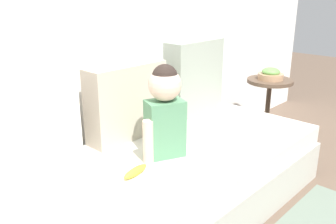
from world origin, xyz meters
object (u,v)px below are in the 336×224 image
object	(u,v)px
throw_pillow_center	(127,102)
side_table	(269,94)
toddler	(165,109)
throw_pillow_right	(194,77)
throw_pillow_left	(25,118)
couch	(170,184)
banana	(135,171)
fruit_bowl	(271,74)

from	to	relation	value
throw_pillow_center	side_table	world-z (taller)	throw_pillow_center
throw_pillow_center	toddler	bearing A→B (deg)	-95.41
throw_pillow_right	toddler	bearing A→B (deg)	-152.45
throw_pillow_left	side_table	size ratio (longest dim) A/B	1.07
throw_pillow_left	toddler	size ratio (longest dim) A/B	1.14
throw_pillow_center	side_table	size ratio (longest dim) A/B	0.96
throw_pillow_left	toddler	bearing A→B (deg)	-30.06
couch	throw_pillow_right	size ratio (longest dim) A/B	3.87
couch	side_table	xyz separation A→B (m)	(1.41, 0.15, 0.22)
throw_pillow_left	banana	distance (m)	0.60
throw_pillow_center	banana	size ratio (longest dim) A/B	3.10
throw_pillow_right	toddler	world-z (taller)	throw_pillow_right
banana	throw_pillow_center	bearing A→B (deg)	53.29
couch	throw_pillow_right	bearing A→B (deg)	29.24
throw_pillow_right	fruit_bowl	world-z (taller)	throw_pillow_right
couch	throw_pillow_left	distance (m)	0.89
toddler	couch	bearing A→B (deg)	-12.03
throw_pillow_right	fruit_bowl	distance (m)	0.80
side_table	throw_pillow_right	bearing A→B (deg)	165.01
throw_pillow_left	toddler	xyz separation A→B (m)	(0.61, -0.35, -0.02)
couch	toddler	xyz separation A→B (m)	(-0.03, 0.01, 0.47)
fruit_bowl	side_table	bearing A→B (deg)	-7.13
throw_pillow_center	side_table	bearing A→B (deg)	-8.29
throw_pillow_left	fruit_bowl	distance (m)	2.07
couch	banana	bearing A→B (deg)	-171.20
side_table	couch	bearing A→B (deg)	-173.77
toddler	throw_pillow_left	bearing A→B (deg)	149.94
toddler	fruit_bowl	bearing A→B (deg)	5.81
couch	throw_pillow_center	bearing A→B (deg)	90.00
couch	throw_pillow_center	distance (m)	0.56
throw_pillow_center	throw_pillow_right	distance (m)	0.64
throw_pillow_center	fruit_bowl	world-z (taller)	throw_pillow_center
throw_pillow_left	toddler	world-z (taller)	throw_pillow_left
fruit_bowl	throw_pillow_left	bearing A→B (deg)	174.28
throw_pillow_left	banana	bearing A→B (deg)	-50.16
toddler	fruit_bowl	xyz separation A→B (m)	(1.44, 0.15, -0.08)
fruit_bowl	throw_pillow_center	bearing A→B (deg)	171.71
banana	side_table	xyz separation A→B (m)	(1.71, 0.20, 0.00)
couch	throw_pillow_center	world-z (taller)	throw_pillow_center
throw_pillow_left	side_table	bearing A→B (deg)	-5.72
couch	fruit_bowl	world-z (taller)	fruit_bowl
throw_pillow_center	couch	bearing A→B (deg)	-90.00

